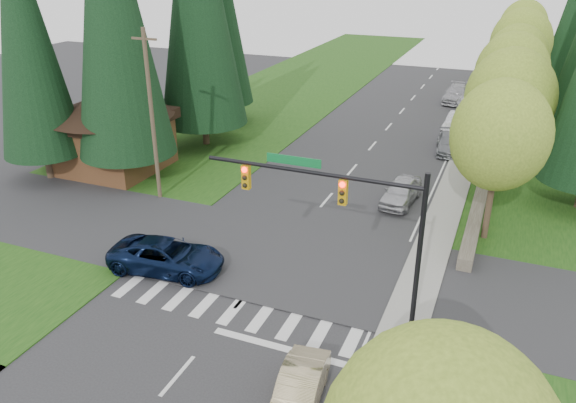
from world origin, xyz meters
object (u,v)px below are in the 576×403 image
Objects in this scene: parked_car_a at (401,191)px; parked_car_e at (457,94)px; sedan_champagne at (299,390)px; parked_car_d at (466,106)px; parked_car_c at (458,124)px; suv_navy at (167,256)px; parked_car_b at (449,143)px.

parked_car_e is (0.00, 26.19, 0.07)m from parked_car_a.
parked_car_d is at bearing 81.62° from sedan_champagne.
parked_car_a is 15.63m from parked_car_c.
parked_car_a is 0.87× the size of parked_car_c.
suv_navy is 24.43m from parked_car_b.
parked_car_e reaches higher than parked_car_a.
suv_navy is at bearing -114.18° from parked_car_d.
parked_car_e is (-1.40, 15.68, 0.14)m from parked_car_b.
parked_car_d is 0.77× the size of parked_car_e.
parked_car_c is (1.40, 15.57, 0.08)m from parked_car_a.
suv_navy is 14.57m from parked_car_a.
parked_car_c is 0.89× the size of parked_car_e.
parked_car_c is at bearing -26.78° from suv_navy.
parked_car_e is at bearing 87.95° from parked_car_b.
parked_car_a is at bearing -89.10° from parked_car_c.
parked_car_c is 10.71m from parked_car_e.
suv_navy is 29.13m from parked_car_c.
parked_car_b is 15.74m from parked_car_e.
parked_car_a is (8.53, 11.81, -0.02)m from suv_navy.
parked_car_b is (1.40, 10.51, -0.08)m from parked_car_a.
parked_car_a reaches higher than parked_car_d.
parked_car_e reaches higher than sedan_champagne.
suv_navy is 38.95m from parked_car_e.
parked_car_a reaches higher than parked_car_b.
sedan_champagne is 0.87× the size of parked_car_b.
parked_car_a is at bearing -42.69° from suv_navy.
parked_car_e is (-0.30, 43.67, 0.15)m from sedan_champagne.
parked_car_d is (0.00, 11.46, 0.06)m from parked_car_b.
parked_car_d is at bearing 82.84° from parked_car_b.
suv_navy reaches higher than parked_car_b.
parked_car_e is at bearing 103.55° from parked_car_c.
parked_car_d is 4.45m from parked_car_e.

